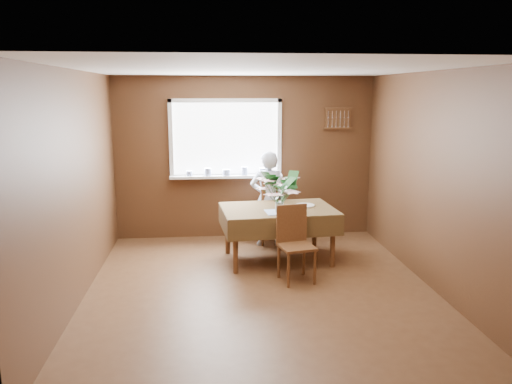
{
  "coord_description": "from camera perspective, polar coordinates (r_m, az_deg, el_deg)",
  "views": [
    {
      "loc": [
        -0.6,
        -5.43,
        2.27
      ],
      "look_at": [
        0.0,
        0.55,
        1.05
      ],
      "focal_mm": 35.0,
      "sensor_mm": 36.0,
      "label": 1
    }
  ],
  "objects": [
    {
      "name": "side_plate",
      "position": [
        6.86,
        5.61,
        -1.52
      ],
      "size": [
        0.27,
        0.27,
        0.01
      ],
      "primitive_type": "cylinder",
      "rotation": [
        0.0,
        0.0,
        0.01
      ],
      "color": "white",
      "rests_on": "dining_table"
    },
    {
      "name": "chair_far",
      "position": [
        7.52,
        1.56,
        -1.83
      ],
      "size": [
        0.57,
        0.57,
        1.0
      ],
      "rotation": [
        0.0,
        0.0,
        3.61
      ],
      "color": "brown",
      "rests_on": "floor"
    },
    {
      "name": "wall_back",
      "position": [
        7.77,
        -1.25,
        3.92
      ],
      "size": [
        4.0,
        0.0,
        4.0
      ],
      "primitive_type": "plane",
      "rotation": [
        1.57,
        0.0,
        0.0
      ],
      "color": "brown",
      "rests_on": "floor"
    },
    {
      "name": "floor",
      "position": [
        5.92,
        0.54,
        -11.09
      ],
      "size": [
        4.5,
        4.5,
        0.0
      ],
      "primitive_type": "plane",
      "color": "#51311B",
      "rests_on": "ground"
    },
    {
      "name": "wall_front",
      "position": [
        3.39,
        4.74,
        -6.04
      ],
      "size": [
        4.0,
        0.0,
        4.0
      ],
      "primitive_type": "plane",
      "rotation": [
        -1.57,
        0.0,
        0.0
      ],
      "color": "brown",
      "rests_on": "floor"
    },
    {
      "name": "window_assembly",
      "position": [
        7.69,
        -3.41,
        4.6
      ],
      "size": [
        1.72,
        0.2,
        1.22
      ],
      "color": "white",
      "rests_on": "wall_back"
    },
    {
      "name": "seated_woman",
      "position": [
        7.36,
        1.36,
        -0.77
      ],
      "size": [
        0.52,
        0.34,
        1.42
      ],
      "primitive_type": "imported",
      "rotation": [
        0.0,
        0.0,
        3.13
      ],
      "color": "white",
      "rests_on": "floor"
    },
    {
      "name": "wall_right",
      "position": [
        6.11,
        19.56,
        1.19
      ],
      "size": [
        0.0,
        4.5,
        4.5
      ],
      "primitive_type": "plane",
      "rotation": [
        1.57,
        0.0,
        -1.57
      ],
      "color": "brown",
      "rests_on": "floor"
    },
    {
      "name": "table_knife",
      "position": [
        6.48,
        4.32,
        -2.24
      ],
      "size": [
        0.1,
        0.21,
        0.0
      ],
      "primitive_type": "cube",
      "rotation": [
        0.0,
        0.0,
        0.37
      ],
      "color": "silver",
      "rests_on": "dining_table"
    },
    {
      "name": "spoon_rack",
      "position": [
        7.93,
        9.36,
        8.28
      ],
      "size": [
        0.44,
        0.05,
        0.33
      ],
      "color": "brown",
      "rests_on": "wall_back"
    },
    {
      "name": "flower_bouquet",
      "position": [
        6.4,
        2.71,
        0.37
      ],
      "size": [
        0.56,
        0.56,
        0.48
      ],
      "rotation": [
        0.0,
        0.0,
        0.35
      ],
      "color": "white",
      "rests_on": "dining_table"
    },
    {
      "name": "ceiling",
      "position": [
        5.47,
        0.59,
        13.88
      ],
      "size": [
        4.5,
        4.5,
        0.0
      ],
      "primitive_type": "plane",
      "rotation": [
        3.14,
        0.0,
        0.0
      ],
      "color": "white",
      "rests_on": "wall_back"
    },
    {
      "name": "dining_table",
      "position": [
        6.72,
        2.56,
        -2.57
      ],
      "size": [
        1.58,
        1.14,
        0.74
      ],
      "rotation": [
        0.0,
        0.0,
        0.08
      ],
      "color": "brown",
      "rests_on": "floor"
    },
    {
      "name": "chair_near",
      "position": [
        6.09,
        4.4,
        -5.44
      ],
      "size": [
        0.46,
        0.46,
        0.91
      ],
      "rotation": [
        0.0,
        0.0,
        0.2
      ],
      "color": "brown",
      "rests_on": "floor"
    },
    {
      "name": "wall_left",
      "position": [
        5.7,
        -19.84,
        0.48
      ],
      "size": [
        0.0,
        4.5,
        4.5
      ],
      "primitive_type": "plane",
      "rotation": [
        1.57,
        0.0,
        1.57
      ],
      "color": "brown",
      "rests_on": "floor"
    }
  ]
}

